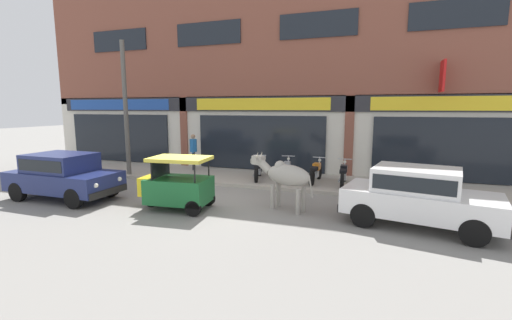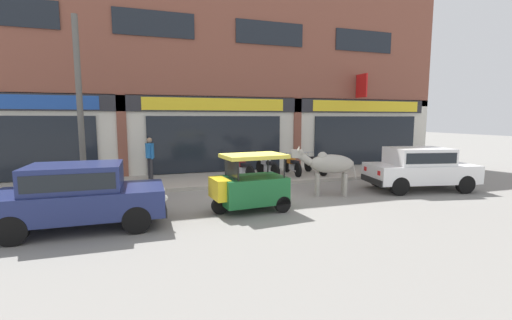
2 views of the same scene
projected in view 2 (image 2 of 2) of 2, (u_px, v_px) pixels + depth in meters
ground_plane at (255, 202)px, 10.09m from camera, size 90.00×90.00×0.00m
sidewalk at (225, 179)px, 13.60m from camera, size 19.00×3.07×0.13m
shop_building at (215, 60)px, 14.69m from camera, size 23.00×1.40×10.29m
cow at (328, 164)px, 10.89m from camera, size 2.05×1.06×1.61m
car_0 at (80, 193)px, 7.58m from camera, size 3.63×1.64×1.46m
car_2 at (419, 167)px, 11.72m from camera, size 3.81×2.25×1.46m
auto_rickshaw at (249, 186)px, 9.09m from camera, size 2.04×1.32×1.52m
motorcycle_0 at (242, 168)px, 13.37m from camera, size 0.64×1.79×0.88m
motorcycle_1 at (267, 167)px, 13.87m from camera, size 0.54×1.80×0.88m
motorcycle_2 at (292, 165)px, 14.23m from camera, size 0.52×1.81×0.88m
motorcycle_3 at (315, 165)px, 14.45m from camera, size 0.52×1.81×0.88m
pedestrian at (150, 154)px, 13.13m from camera, size 0.32×0.47×1.60m
utility_pole at (80, 106)px, 10.55m from camera, size 0.18×0.18×5.44m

